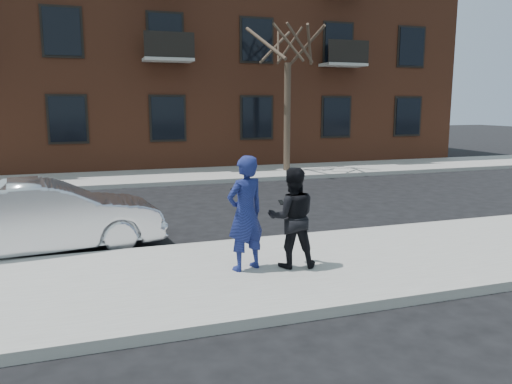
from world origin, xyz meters
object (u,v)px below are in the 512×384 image
object	(u,v)px
man_hoodie	(245,213)
man_peacoat	(292,218)
street_tree	(288,31)
silver_sedan	(47,217)

from	to	relation	value
man_hoodie	man_peacoat	distance (m)	0.76
man_hoodie	man_peacoat	xyz separation A→B (m)	(0.75, -0.10, -0.10)
street_tree	silver_sedan	distance (m)	12.97
man_peacoat	silver_sedan	bearing A→B (deg)	-20.69
street_tree	man_peacoat	xyz separation A→B (m)	(-4.51, -11.29, -4.57)
man_peacoat	man_hoodie	bearing A→B (deg)	5.87
street_tree	silver_sedan	size ratio (longest dim) A/B	1.63
silver_sedan	man_peacoat	distance (m)	4.61
street_tree	man_hoodie	distance (m)	13.15
street_tree	man_peacoat	bearing A→B (deg)	-111.76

